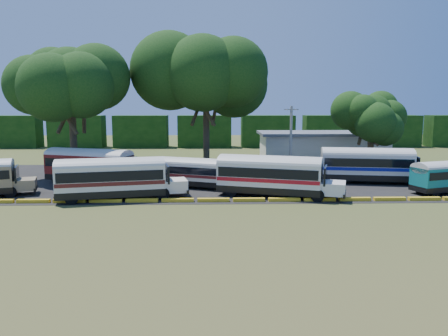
{
  "coord_description": "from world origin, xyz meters",
  "views": [
    {
      "loc": [
        1.4,
        -34.94,
        8.19
      ],
      "look_at": [
        2.53,
        6.0,
        2.14
      ],
      "focal_mm": 35.0,
      "sensor_mm": 36.0,
      "label": 1
    }
  ],
  "objects_px": {
    "bus_white_red": "(272,173)",
    "tree_west": "(71,82)",
    "bus_red": "(91,164)",
    "bus_cream_west": "(114,176)"
  },
  "relations": [
    {
      "from": "bus_red",
      "to": "tree_west",
      "type": "relative_size",
      "value": 0.78
    },
    {
      "from": "bus_red",
      "to": "tree_west",
      "type": "bearing_deg",
      "value": 141.04
    },
    {
      "from": "bus_white_red",
      "to": "tree_west",
      "type": "height_order",
      "value": "tree_west"
    },
    {
      "from": "bus_white_red",
      "to": "bus_red",
      "type": "bearing_deg",
      "value": 177.34
    },
    {
      "from": "bus_cream_west",
      "to": "bus_red",
      "type": "bearing_deg",
      "value": 105.75
    },
    {
      "from": "bus_red",
      "to": "tree_west",
      "type": "xyz_separation_m",
      "value": [
        -3.55,
        5.9,
        8.56
      ]
    },
    {
      "from": "bus_red",
      "to": "bus_white_red",
      "type": "xyz_separation_m",
      "value": [
        17.74,
        -6.7,
        -0.02
      ]
    },
    {
      "from": "bus_red",
      "to": "bus_cream_west",
      "type": "height_order",
      "value": "bus_red"
    },
    {
      "from": "bus_white_red",
      "to": "tree_west",
      "type": "relative_size",
      "value": 0.79
    },
    {
      "from": "bus_red",
      "to": "tree_west",
      "type": "distance_m",
      "value": 10.98
    }
  ]
}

